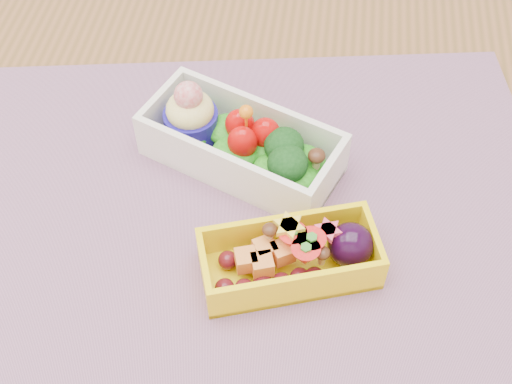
# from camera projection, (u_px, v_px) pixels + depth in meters

# --- Properties ---
(table) EXTENTS (1.20, 0.80, 0.75)m
(table) POSITION_uv_depth(u_px,v_px,m) (278.00, 305.00, 0.69)
(table) COLOR brown
(table) RESTS_ON ground
(placemat) EXTENTS (0.64, 0.53, 0.00)m
(placemat) POSITION_uv_depth(u_px,v_px,m) (247.00, 221.00, 0.63)
(placemat) COLOR gray
(placemat) RESTS_ON table
(bento_white) EXTENTS (0.20, 0.15, 0.08)m
(bento_white) POSITION_uv_depth(u_px,v_px,m) (240.00, 143.00, 0.65)
(bento_white) COLOR white
(bento_white) RESTS_ON placemat
(bento_yellow) EXTENTS (0.16, 0.11, 0.05)m
(bento_yellow) POSITION_uv_depth(u_px,v_px,m) (294.00, 257.00, 0.58)
(bento_yellow) COLOR yellow
(bento_yellow) RESTS_ON placemat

